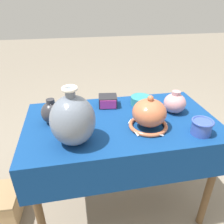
% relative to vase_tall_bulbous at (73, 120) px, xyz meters
% --- Properties ---
extents(ground_plane, '(14.00, 14.00, 0.00)m').
position_rel_vase_tall_bulbous_xyz_m(ground_plane, '(0.28, 0.17, -0.84)').
color(ground_plane, gray).
extents(display_table, '(1.12, 0.64, 0.71)m').
position_rel_vase_tall_bulbous_xyz_m(display_table, '(0.28, 0.15, -0.21)').
color(display_table, brown).
rests_on(display_table, ground_plane).
extents(vase_tall_bulbous, '(0.22, 0.22, 0.30)m').
position_rel_vase_tall_bulbous_xyz_m(vase_tall_bulbous, '(0.00, 0.00, 0.00)').
color(vase_tall_bulbous, slate).
rests_on(vase_tall_bulbous, display_table).
extents(vase_dome_bell, '(0.22, 0.23, 0.20)m').
position_rel_vase_tall_bulbous_xyz_m(vase_dome_bell, '(0.41, 0.06, -0.05)').
color(vase_dome_bell, '#BC6642').
rests_on(vase_dome_bell, display_table).
extents(mosaic_tile_box, '(0.13, 0.12, 0.07)m').
position_rel_vase_tall_bulbous_xyz_m(mosaic_tile_box, '(0.23, 0.36, -0.09)').
color(mosaic_tile_box, '#232328').
rests_on(mosaic_tile_box, display_table).
extents(jar_round_charcoal, '(0.12, 0.12, 0.15)m').
position_rel_vase_tall_bulbous_xyz_m(jar_round_charcoal, '(-0.11, 0.21, -0.06)').
color(jar_round_charcoal, '#2D2D33').
rests_on(jar_round_charcoal, display_table).
extents(cup_wide_cobalt, '(0.12, 0.12, 0.08)m').
position_rel_vase_tall_bulbous_xyz_m(cup_wide_cobalt, '(0.66, -0.05, -0.08)').
color(cup_wide_cobalt, '#3851A8').
rests_on(cup_wide_cobalt, display_table).
extents(jar_round_rose, '(0.14, 0.14, 0.14)m').
position_rel_vase_tall_bulbous_xyz_m(jar_round_rose, '(0.62, 0.20, -0.07)').
color(jar_round_rose, '#D19399').
rests_on(jar_round_rose, display_table).
extents(pot_squat_teal, '(0.13, 0.13, 0.06)m').
position_rel_vase_tall_bulbous_xyz_m(pot_squat_teal, '(0.45, 0.34, -0.10)').
color(pot_squat_teal, teal).
rests_on(pot_squat_teal, display_table).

